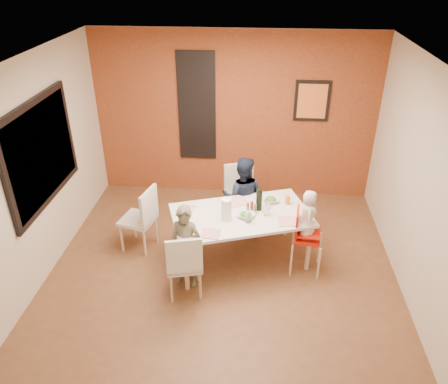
# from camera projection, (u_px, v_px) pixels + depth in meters

# --- Properties ---
(ground) EXTENTS (4.50, 4.50, 0.00)m
(ground) POSITION_uv_depth(u_px,v_px,m) (222.00, 273.00, 5.71)
(ground) COLOR brown
(ground) RESTS_ON ground
(ceiling) EXTENTS (4.50, 4.50, 0.02)m
(ceiling) POSITION_uv_depth(u_px,v_px,m) (221.00, 64.00, 4.38)
(ceiling) COLOR silver
(ceiling) RESTS_ON wall_back
(wall_back) EXTENTS (4.50, 0.02, 2.70)m
(wall_back) POSITION_uv_depth(u_px,v_px,m) (234.00, 116.00, 7.00)
(wall_back) COLOR beige
(wall_back) RESTS_ON ground
(wall_front) EXTENTS (4.50, 0.02, 2.70)m
(wall_front) POSITION_uv_depth(u_px,v_px,m) (193.00, 331.00, 3.09)
(wall_front) COLOR beige
(wall_front) RESTS_ON ground
(wall_left) EXTENTS (0.02, 4.50, 2.70)m
(wall_left) POSITION_uv_depth(u_px,v_px,m) (35.00, 174.00, 5.22)
(wall_left) COLOR beige
(wall_left) RESTS_ON ground
(wall_right) EXTENTS (0.02, 4.50, 2.70)m
(wall_right) POSITION_uv_depth(u_px,v_px,m) (422.00, 190.00, 4.88)
(wall_right) COLOR beige
(wall_right) RESTS_ON ground
(brick_accent_wall) EXTENTS (4.50, 0.02, 2.70)m
(brick_accent_wall) POSITION_uv_depth(u_px,v_px,m) (234.00, 117.00, 6.98)
(brick_accent_wall) COLOR maroon
(brick_accent_wall) RESTS_ON ground
(picture_window_frame) EXTENTS (0.05, 1.70, 1.30)m
(picture_window_frame) POSITION_uv_depth(u_px,v_px,m) (41.00, 152.00, 5.29)
(picture_window_frame) COLOR black
(picture_window_frame) RESTS_ON wall_left
(picture_window_pane) EXTENTS (0.02, 1.55, 1.15)m
(picture_window_pane) POSITION_uv_depth(u_px,v_px,m) (42.00, 152.00, 5.29)
(picture_window_pane) COLOR black
(picture_window_pane) RESTS_ON wall_left
(glassblock_strip) EXTENTS (0.55, 0.03, 1.70)m
(glassblock_strip) POSITION_uv_depth(u_px,v_px,m) (197.00, 107.00, 6.94)
(glassblock_strip) COLOR silver
(glassblock_strip) RESTS_ON wall_back
(glassblock_surround) EXTENTS (0.60, 0.03, 1.76)m
(glassblock_surround) POSITION_uv_depth(u_px,v_px,m) (197.00, 107.00, 6.94)
(glassblock_surround) COLOR black
(glassblock_surround) RESTS_ON wall_back
(art_print_frame) EXTENTS (0.54, 0.03, 0.64)m
(art_print_frame) POSITION_uv_depth(u_px,v_px,m) (312.00, 101.00, 6.73)
(art_print_frame) COLOR black
(art_print_frame) RESTS_ON wall_back
(art_print_canvas) EXTENTS (0.44, 0.01, 0.54)m
(art_print_canvas) POSITION_uv_depth(u_px,v_px,m) (312.00, 101.00, 6.72)
(art_print_canvas) COLOR orange
(art_print_canvas) RESTS_ON wall_back
(dining_table) EXTENTS (1.97, 1.48, 0.73)m
(dining_table) POSITION_uv_depth(u_px,v_px,m) (241.00, 218.00, 5.64)
(dining_table) COLOR white
(dining_table) RESTS_ON ground
(chair_near) EXTENTS (0.50, 0.50, 0.90)m
(chair_near) POSITION_uv_depth(u_px,v_px,m) (184.00, 263.00, 5.10)
(chair_near) COLOR silver
(chair_near) RESTS_ON ground
(chair_far) EXTENTS (0.59, 0.59, 0.97)m
(chair_far) POSITION_uv_depth(u_px,v_px,m) (241.00, 192.00, 6.48)
(chair_far) COLOR beige
(chair_far) RESTS_ON ground
(chair_left) EXTENTS (0.53, 0.53, 0.94)m
(chair_left) POSITION_uv_depth(u_px,v_px,m) (143.00, 216.00, 5.95)
(chair_left) COLOR silver
(chair_left) RESTS_ON ground
(high_chair) EXTENTS (0.41, 0.41, 0.89)m
(high_chair) POSITION_uv_depth(u_px,v_px,m) (304.00, 235.00, 5.53)
(high_chair) COLOR red
(high_chair) RESTS_ON ground
(child_near) EXTENTS (0.44, 0.33, 1.10)m
(child_near) POSITION_uv_depth(u_px,v_px,m) (186.00, 247.00, 5.29)
(child_near) COLOR brown
(child_near) RESTS_ON ground
(child_far) EXTENTS (0.60, 0.47, 1.22)m
(child_far) POSITION_uv_depth(u_px,v_px,m) (242.00, 197.00, 6.23)
(child_far) COLOR #161D31
(child_far) RESTS_ON ground
(toddler) EXTENTS (0.21, 0.32, 0.65)m
(toddler) POSITION_uv_depth(u_px,v_px,m) (308.00, 214.00, 5.37)
(toddler) COLOR beige
(toddler) RESTS_ON high_chair
(plate_near_left) EXTENTS (0.23, 0.23, 0.01)m
(plate_near_left) POSITION_uv_depth(u_px,v_px,m) (211.00, 234.00, 5.21)
(plate_near_left) COLOR silver
(plate_near_left) RESTS_ON dining_table
(plate_far_mid) EXTENTS (0.31, 0.31, 0.01)m
(plate_far_mid) POSITION_uv_depth(u_px,v_px,m) (238.00, 202.00, 5.86)
(plate_far_mid) COLOR white
(plate_far_mid) RESTS_ON dining_table
(plate_near_right) EXTENTS (0.25, 0.25, 0.01)m
(plate_near_right) POSITION_uv_depth(u_px,v_px,m) (287.00, 221.00, 5.45)
(plate_near_right) COLOR white
(plate_near_right) RESTS_ON dining_table
(plate_far_left) EXTENTS (0.25, 0.25, 0.01)m
(plate_far_left) POSITION_uv_depth(u_px,v_px,m) (186.00, 209.00, 5.71)
(plate_far_left) COLOR white
(plate_far_left) RESTS_ON dining_table
(salad_bowl_a) EXTENTS (0.28, 0.28, 0.05)m
(salad_bowl_a) POSITION_uv_depth(u_px,v_px,m) (246.00, 215.00, 5.53)
(salad_bowl_a) COLOR white
(salad_bowl_a) RESTS_ON dining_table
(salad_bowl_b) EXTENTS (0.24, 0.24, 0.05)m
(salad_bowl_b) POSITION_uv_depth(u_px,v_px,m) (271.00, 200.00, 5.87)
(salad_bowl_b) COLOR white
(salad_bowl_b) RESTS_ON dining_table
(wine_bottle) EXTENTS (0.08, 0.08, 0.31)m
(wine_bottle) POSITION_uv_depth(u_px,v_px,m) (259.00, 199.00, 5.63)
(wine_bottle) COLOR black
(wine_bottle) RESTS_ON dining_table
(wine_glass_a) EXTENTS (0.07, 0.07, 0.20)m
(wine_glass_a) POSITION_uv_depth(u_px,v_px,m) (248.00, 215.00, 5.39)
(wine_glass_a) COLOR white
(wine_glass_a) RESTS_ON dining_table
(wine_glass_b) EXTENTS (0.07, 0.07, 0.21)m
(wine_glass_b) POSITION_uv_depth(u_px,v_px,m) (267.00, 208.00, 5.54)
(wine_glass_b) COLOR white
(wine_glass_b) RESTS_ON dining_table
(paper_towel_roll) EXTENTS (0.13, 0.13, 0.29)m
(paper_towel_roll) POSITION_uv_depth(u_px,v_px,m) (226.00, 209.00, 5.43)
(paper_towel_roll) COLOR white
(paper_towel_roll) RESTS_ON dining_table
(condiment_red) EXTENTS (0.04, 0.04, 0.15)m
(condiment_red) POSITION_uv_depth(u_px,v_px,m) (252.00, 206.00, 5.63)
(condiment_red) COLOR red
(condiment_red) RESTS_ON dining_table
(condiment_green) EXTENTS (0.04, 0.04, 0.14)m
(condiment_green) POSITION_uv_depth(u_px,v_px,m) (255.00, 209.00, 5.59)
(condiment_green) COLOR #387D29
(condiment_green) RESTS_ON dining_table
(condiment_brown) EXTENTS (0.03, 0.03, 0.13)m
(condiment_brown) POSITION_uv_depth(u_px,v_px,m) (248.00, 207.00, 5.64)
(condiment_brown) COLOR brown
(condiment_brown) RESTS_ON dining_table
(sippy_cup) EXTENTS (0.07, 0.07, 0.11)m
(sippy_cup) POSITION_uv_depth(u_px,v_px,m) (288.00, 200.00, 5.80)
(sippy_cup) COLOR orange
(sippy_cup) RESTS_ON dining_table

